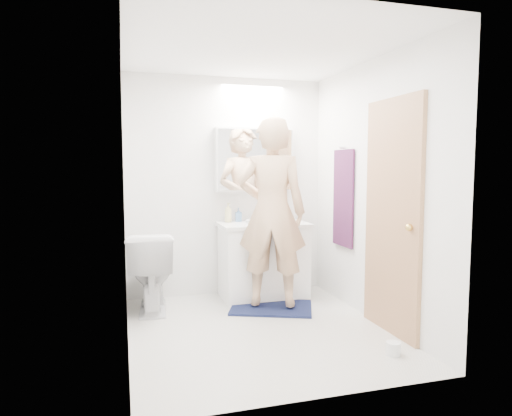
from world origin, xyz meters
name	(u,v)px	position (x,y,z in m)	size (l,w,h in m)	color
floor	(259,330)	(0.00, 0.00, 0.00)	(2.50, 2.50, 0.00)	silver
ceiling	(259,49)	(0.00, 0.00, 2.40)	(2.50, 2.50, 0.00)	white
wall_back	(227,187)	(0.00, 1.25, 1.20)	(2.50, 2.50, 0.00)	white
wall_front	(319,205)	(0.00, -1.25, 1.20)	(2.50, 2.50, 0.00)	white
wall_left	(124,195)	(-1.10, 0.00, 1.20)	(2.50, 2.50, 0.00)	white
wall_right	(373,191)	(1.10, 0.00, 1.20)	(2.50, 2.50, 0.00)	white
vanity_cabinet	(263,262)	(0.34, 0.96, 0.39)	(0.90, 0.55, 0.78)	white
countertop	(263,225)	(0.34, 0.96, 0.80)	(0.95, 0.58, 0.04)	silver
sink_basin	(262,221)	(0.34, 0.99, 0.84)	(0.36, 0.36, 0.03)	silver
faucet	(257,213)	(0.34, 1.19, 0.90)	(0.02, 0.02, 0.16)	silver
medicine_cabinet	(254,160)	(0.30, 1.18, 1.50)	(0.88, 0.14, 0.70)	white
mirror_panel	(256,160)	(0.30, 1.10, 1.50)	(0.84, 0.01, 0.66)	silver
toilet	(151,271)	(-0.86, 0.85, 0.40)	(0.44, 0.78, 0.79)	white
bath_rug	(271,308)	(0.30, 0.54, 0.01)	(0.80, 0.55, 0.02)	#151841
person	(272,212)	(0.30, 0.54, 0.98)	(0.68, 0.44, 1.86)	tan
door	(392,217)	(1.08, -0.35, 1.00)	(0.04, 0.80, 2.00)	tan
door_knob	(409,227)	(1.04, -0.65, 0.95)	(0.06, 0.06, 0.06)	gold
towel	(343,198)	(1.08, 0.55, 1.10)	(0.02, 0.42, 1.00)	#111C36
towel_hook	(343,148)	(1.07, 0.55, 1.62)	(0.02, 0.02, 0.07)	silver
soap_bottle_a	(228,213)	(-0.01, 1.11, 0.93)	(0.08, 0.08, 0.21)	#CFC586
soap_bottle_b	(238,215)	(0.11, 1.15, 0.90)	(0.07, 0.07, 0.15)	#517CAE
toothbrush_cup	(278,217)	(0.56, 1.12, 0.86)	(0.09, 0.09, 0.08)	#4145C5
toilet_paper_roll	(393,349)	(0.83, -0.80, 0.05)	(0.11, 0.11, 0.10)	white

